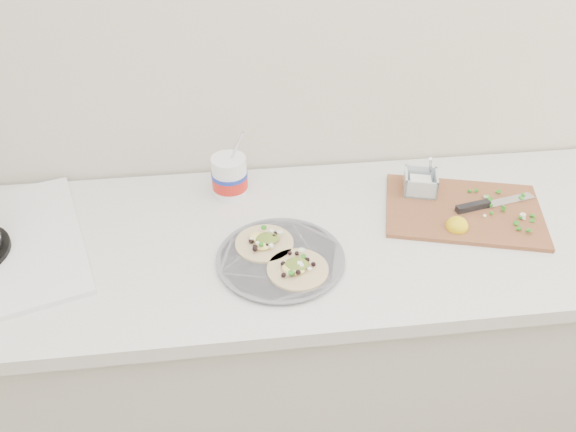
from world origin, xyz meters
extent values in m
cube|color=beige|center=(0.00, 1.73, 1.30)|extent=(3.50, 0.05, 2.60)
cube|color=beige|center=(0.00, 1.43, 0.43)|extent=(2.40, 0.62, 0.86)
cube|color=silver|center=(0.00, 1.41, 0.88)|extent=(2.44, 0.66, 0.04)
cylinder|color=slate|center=(0.01, 1.32, 0.91)|extent=(0.30, 0.30, 0.01)
cylinder|color=slate|center=(0.01, 1.32, 0.91)|extent=(0.31, 0.31, 0.00)
cylinder|color=white|center=(-0.10, 1.62, 0.96)|extent=(0.10, 0.10, 0.12)
cylinder|color=red|center=(-0.10, 1.62, 0.95)|extent=(0.10, 0.10, 0.04)
cylinder|color=#192D99|center=(-0.10, 1.62, 0.97)|extent=(0.10, 0.10, 0.01)
cube|color=brown|center=(0.52, 1.46, 0.91)|extent=(0.47, 0.38, 0.01)
cube|color=white|center=(0.43, 1.56, 0.93)|extent=(0.06, 0.06, 0.03)
ellipsoid|color=yellow|center=(0.47, 1.38, 0.93)|extent=(0.06, 0.06, 0.05)
cube|color=silver|center=(0.66, 1.48, 0.91)|extent=(0.15, 0.06, 0.00)
cube|color=black|center=(0.54, 1.45, 0.92)|extent=(0.10, 0.04, 0.02)
camera|label=1|loc=(-0.09, 0.30, 1.81)|focal=35.00mm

